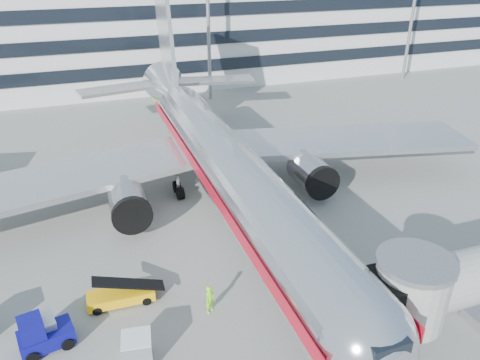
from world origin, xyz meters
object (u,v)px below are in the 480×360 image
object	(u,v)px
cargo_container_right	(42,331)
main_jet	(219,157)
belt_loader	(121,295)
ramp_worker	(210,299)
baggage_tug	(42,335)
cargo_container_front	(137,349)

from	to	relation	value
cargo_container_right	main_jet	bearing A→B (deg)	40.57
belt_loader	cargo_container_right	world-z (taller)	belt_loader
belt_loader	ramp_worker	size ratio (longest dim) A/B	2.33
belt_loader	main_jet	bearing A→B (deg)	46.85
main_jet	belt_loader	world-z (taller)	main_jet
baggage_tug	ramp_worker	xyz separation A→B (m)	(9.60, -0.32, -0.00)
belt_loader	cargo_container_right	distance (m)	4.92
cargo_container_right	belt_loader	bearing A→B (deg)	21.96
ramp_worker	main_jet	bearing A→B (deg)	38.89
cargo_container_front	ramp_worker	world-z (taller)	ramp_worker
main_jet	cargo_container_front	xyz separation A→B (m)	(-9.52, -15.51, -3.40)
baggage_tug	cargo_container_front	xyz separation A→B (m)	(4.84, -2.71, -0.10)
cargo_container_right	cargo_container_front	xyz separation A→B (m)	(4.86, -3.20, 0.04)
cargo_container_front	cargo_container_right	bearing A→B (deg)	146.63
belt_loader	baggage_tug	world-z (taller)	baggage_tug
baggage_tug	ramp_worker	bearing A→B (deg)	-1.91
cargo_container_right	ramp_worker	size ratio (longest dim) A/B	0.96
main_jet	ramp_worker	distance (m)	14.34
main_jet	cargo_container_front	world-z (taller)	main_jet
cargo_container_right	ramp_worker	distance (m)	9.66
main_jet	cargo_container_front	distance (m)	18.51
main_jet	baggage_tug	size ratio (longest dim) A/B	16.15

